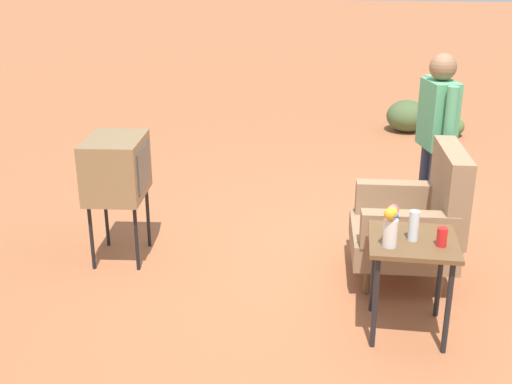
{
  "coord_description": "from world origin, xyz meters",
  "views": [
    {
      "loc": [
        4.89,
        -0.25,
        2.41
      ],
      "look_at": [
        0.26,
        -0.95,
        0.65
      ],
      "focal_mm": 45.29,
      "sensor_mm": 36.0,
      "label": 1
    }
  ],
  "objects_px": {
    "tv_on_stand": "(116,168)",
    "soda_can_blue": "(393,223)",
    "armchair": "(417,220)",
    "bottle_short_clear": "(414,226)",
    "side_table": "(412,254)",
    "flower_vase": "(391,224)",
    "soda_can_red": "(442,237)",
    "person_standing": "(436,138)"
  },
  "relations": [
    {
      "from": "side_table",
      "to": "bottle_short_clear",
      "type": "relative_size",
      "value": 3.38
    },
    {
      "from": "soda_can_blue",
      "to": "soda_can_red",
      "type": "distance_m",
      "value": 0.34
    },
    {
      "from": "soda_can_blue",
      "to": "flower_vase",
      "type": "distance_m",
      "value": 0.24
    },
    {
      "from": "tv_on_stand",
      "to": "person_standing",
      "type": "height_order",
      "value": "person_standing"
    },
    {
      "from": "soda_can_red",
      "to": "bottle_short_clear",
      "type": "bearing_deg",
      "value": -109.44
    },
    {
      "from": "person_standing",
      "to": "bottle_short_clear",
      "type": "height_order",
      "value": "person_standing"
    },
    {
      "from": "side_table",
      "to": "person_standing",
      "type": "height_order",
      "value": "person_standing"
    },
    {
      "from": "person_standing",
      "to": "soda_can_red",
      "type": "bearing_deg",
      "value": -3.97
    },
    {
      "from": "soda_can_red",
      "to": "flower_vase",
      "type": "distance_m",
      "value": 0.34
    },
    {
      "from": "person_standing",
      "to": "flower_vase",
      "type": "bearing_deg",
      "value": -14.77
    },
    {
      "from": "armchair",
      "to": "side_table",
      "type": "bearing_deg",
      "value": -7.12
    },
    {
      "from": "armchair",
      "to": "flower_vase",
      "type": "xyz_separation_m",
      "value": [
        0.89,
        -0.25,
        0.33
      ]
    },
    {
      "from": "armchair",
      "to": "side_table",
      "type": "relative_size",
      "value": 1.57
    },
    {
      "from": "tv_on_stand",
      "to": "person_standing",
      "type": "relative_size",
      "value": 0.63
    },
    {
      "from": "person_standing",
      "to": "flower_vase",
      "type": "relative_size",
      "value": 6.19
    },
    {
      "from": "side_table",
      "to": "person_standing",
      "type": "xyz_separation_m",
      "value": [
        -1.51,
        0.27,
        0.37
      ]
    },
    {
      "from": "person_standing",
      "to": "soda_can_blue",
      "type": "bearing_deg",
      "value": -15.88
    },
    {
      "from": "tv_on_stand",
      "to": "soda_can_blue",
      "type": "xyz_separation_m",
      "value": [
        0.69,
        2.14,
        -0.05
      ]
    },
    {
      "from": "side_table",
      "to": "soda_can_red",
      "type": "distance_m",
      "value": 0.24
    },
    {
      "from": "tv_on_stand",
      "to": "soda_can_blue",
      "type": "bearing_deg",
      "value": 72.22
    },
    {
      "from": "person_standing",
      "to": "soda_can_blue",
      "type": "distance_m",
      "value": 1.48
    },
    {
      "from": "person_standing",
      "to": "armchair",
      "type": "bearing_deg",
      "value": -13.37
    },
    {
      "from": "soda_can_red",
      "to": "soda_can_blue",
      "type": "bearing_deg",
      "value": -120.4
    },
    {
      "from": "armchair",
      "to": "bottle_short_clear",
      "type": "distance_m",
      "value": 0.83
    },
    {
      "from": "bottle_short_clear",
      "to": "soda_can_blue",
      "type": "bearing_deg",
      "value": -132.49
    },
    {
      "from": "armchair",
      "to": "soda_can_blue",
      "type": "bearing_deg",
      "value": -18.66
    },
    {
      "from": "side_table",
      "to": "flower_vase",
      "type": "distance_m",
      "value": 0.32
    },
    {
      "from": "armchair",
      "to": "soda_can_blue",
      "type": "xyz_separation_m",
      "value": [
        0.66,
        -0.22,
        0.24
      ]
    },
    {
      "from": "person_standing",
      "to": "soda_can_red",
      "type": "distance_m",
      "value": 1.6
    },
    {
      "from": "side_table",
      "to": "bottle_short_clear",
      "type": "distance_m",
      "value": 0.2
    },
    {
      "from": "armchair",
      "to": "flower_vase",
      "type": "bearing_deg",
      "value": -15.95
    },
    {
      "from": "bottle_short_clear",
      "to": "person_standing",
      "type": "bearing_deg",
      "value": 169.56
    },
    {
      "from": "armchair",
      "to": "side_table",
      "type": "height_order",
      "value": "armchair"
    },
    {
      "from": "side_table",
      "to": "armchair",
      "type": "bearing_deg",
      "value": 172.88
    },
    {
      "from": "person_standing",
      "to": "bottle_short_clear",
      "type": "distance_m",
      "value": 1.56
    },
    {
      "from": "armchair",
      "to": "soda_can_blue",
      "type": "height_order",
      "value": "armchair"
    },
    {
      "from": "tv_on_stand",
      "to": "soda_can_red",
      "type": "distance_m",
      "value": 2.58
    },
    {
      "from": "bottle_short_clear",
      "to": "flower_vase",
      "type": "distance_m",
      "value": 0.19
    },
    {
      "from": "side_table",
      "to": "bottle_short_clear",
      "type": "bearing_deg",
      "value": -28.18
    },
    {
      "from": "side_table",
      "to": "soda_can_blue",
      "type": "xyz_separation_m",
      "value": [
        -0.1,
        -0.13,
        0.16
      ]
    },
    {
      "from": "bottle_short_clear",
      "to": "flower_vase",
      "type": "relative_size",
      "value": 0.75
    },
    {
      "from": "armchair",
      "to": "soda_can_red",
      "type": "bearing_deg",
      "value": 4.72
    }
  ]
}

